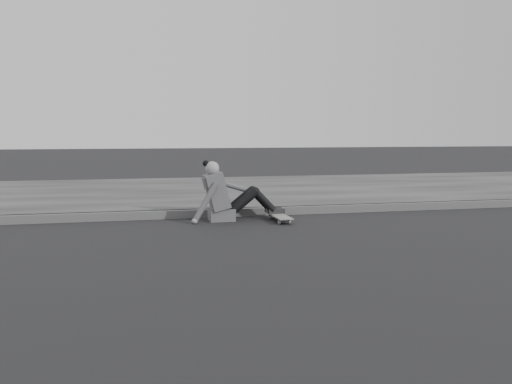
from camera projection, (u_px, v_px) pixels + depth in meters
ground at (397, 244)px, 6.51m from camera, size 80.00×80.00×0.00m
curb at (320, 209)px, 9.00m from camera, size 24.00×0.16×0.12m
sidewalk at (271, 190)px, 11.92m from camera, size 24.00×6.00×0.12m
skateboard at (279, 216)px, 8.19m from camera, size 0.20×0.78×0.09m
seated_woman at (226, 196)px, 8.23m from camera, size 1.38×0.46×0.88m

